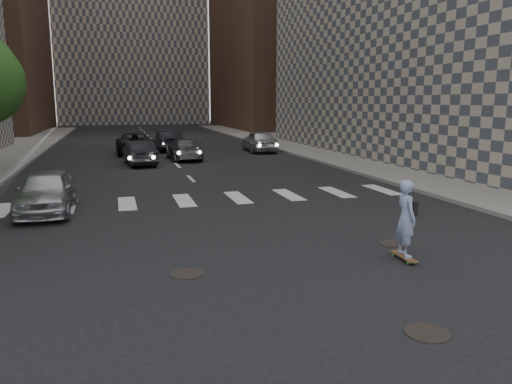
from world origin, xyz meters
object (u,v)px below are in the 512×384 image
traffic_car_d (259,141)px  skateboarder (406,218)px  traffic_car_a (139,153)px  traffic_car_c (135,143)px  traffic_car_b (184,149)px  traffic_car_e (169,140)px  silver_sedan (46,191)px

traffic_car_d → skateboarder: bearing=84.0°
traffic_car_a → traffic_car_c: bearing=-95.5°
traffic_car_a → traffic_car_b: (2.75, 1.87, -0.03)m
traffic_car_a → traffic_car_e: bearing=-112.9°
skateboarder → traffic_car_a: size_ratio=0.45×
traffic_car_c → traffic_car_e: bearing=-147.3°
traffic_car_b → skateboarder: bearing=93.1°
traffic_car_b → traffic_car_c: 5.13m
traffic_car_a → traffic_car_d: 9.98m
skateboarder → silver_sedan: 11.18m
silver_sedan → traffic_car_e: bearing=73.7°
traffic_car_b → traffic_car_e: (-0.29, 5.96, 0.12)m
skateboarder → traffic_car_d: 24.50m
traffic_car_a → traffic_car_c: 6.20m
traffic_car_a → traffic_car_b: size_ratio=0.93×
traffic_car_a → traffic_car_d: bearing=-153.8°
traffic_car_a → traffic_car_c: traffic_car_c is taller
silver_sedan → traffic_car_c: traffic_car_c is taller
traffic_car_b → traffic_car_e: 5.97m
silver_sedan → traffic_car_b: silver_sedan is taller
traffic_car_d → traffic_car_e: (-6.04, 2.59, -0.01)m
traffic_car_a → traffic_car_e: traffic_car_e is taller
traffic_car_d → silver_sedan: bearing=57.0°
skateboarder → traffic_car_e: size_ratio=0.40×
silver_sedan → traffic_car_c: size_ratio=0.78×
skateboarder → traffic_car_c: (-4.85, 25.19, -0.24)m
traffic_car_b → traffic_car_d: traffic_car_d is taller
silver_sedan → traffic_car_b: 14.82m
skateboarder → silver_sedan: skateboarder is taller
traffic_car_b → traffic_car_e: size_ratio=0.95×
traffic_car_a → traffic_car_c: (0.01, 6.20, 0.06)m
silver_sedan → traffic_car_a: 12.09m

